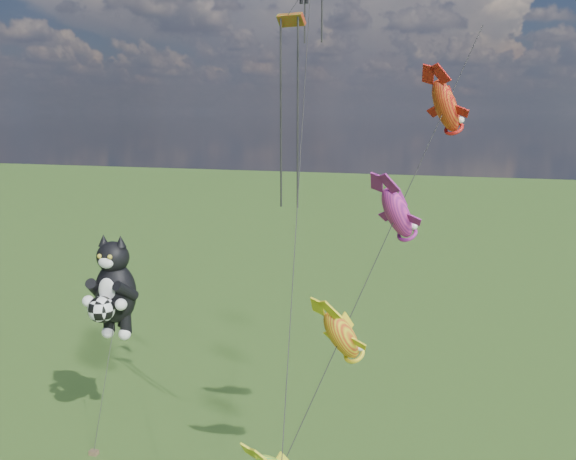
% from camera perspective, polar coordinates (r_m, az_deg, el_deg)
% --- Properties ---
extents(cat_kite_rig, '(2.43, 4.11, 10.13)m').
position_cam_1_polar(cat_kite_rig, '(33.14, -15.29, -4.96)').
color(cat_kite_rig, brown).
rests_on(cat_kite_rig, ground).
extents(fish_windsock_rig, '(7.00, 14.45, 19.35)m').
position_cam_1_polar(fish_windsock_rig, '(21.23, 7.28, -3.90)').
color(fish_windsock_rig, brown).
rests_on(fish_windsock_rig, ground).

